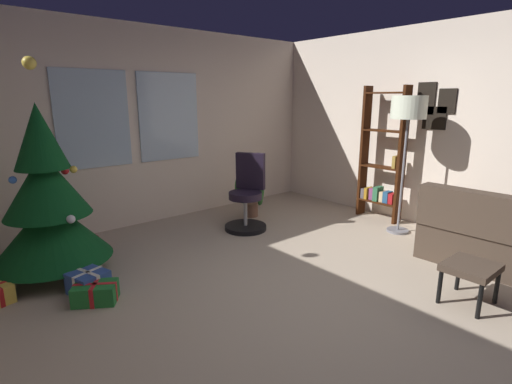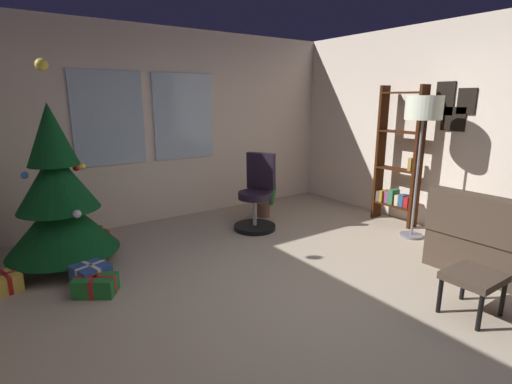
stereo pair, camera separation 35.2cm
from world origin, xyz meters
The scene contains 13 objects.
ground_plane centered at (0.00, 0.00, -0.05)m, with size 5.20×6.09×0.10m, color tan.
wall_back_with_windows centered at (-0.02, 3.09, 1.34)m, with size 5.20×0.12×2.67m.
wall_right_with_frames centered at (2.65, 0.00, 1.33)m, with size 0.12×6.09×2.67m.
footstool centered at (0.84, -0.84, 0.31)m, with size 0.43×0.38×0.36m.
holiday_tree centered at (-1.71, 2.09, 0.71)m, with size 1.10×1.10×2.09m.
gift_box_red centered at (-1.33, 2.52, 0.09)m, with size 0.31×0.32×0.19m.
gift_box_green centered at (-1.60, 1.25, 0.08)m, with size 0.42×0.39×0.18m.
gift_box_gold centered at (-2.26, 1.79, 0.08)m, with size 0.28×0.31×0.17m.
gift_box_blue centered at (-1.59, 1.46, 0.10)m, with size 0.36×0.37×0.21m.
office_chair centered at (0.63, 1.92, 0.40)m, with size 0.58×0.57×1.01m.
bookshelf centered at (2.38, 1.03, 0.82)m, with size 0.18×0.64×1.89m.
floor_lamp centered at (2.06, 0.52, 1.52)m, with size 0.43×0.43×1.75m.
potted_plant centered at (0.98, 2.28, 0.31)m, with size 0.34×0.47×0.66m.
Camera 2 is at (-2.21, -2.17, 1.73)m, focal length 27.00 mm.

